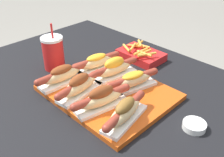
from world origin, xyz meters
The scene contains 11 objects.
serving_tray centered at (-0.02, 0.00, 0.70)m, with size 0.43×0.35×0.02m.
hot_dog_0 centered at (-0.17, -0.09, 0.74)m, with size 0.07×0.22×0.07m.
hot_dog_1 centered at (-0.07, -0.09, 0.74)m, with size 0.08×0.22×0.08m.
hot_dog_2 centered at (0.04, -0.08, 0.74)m, with size 0.09×0.22×0.08m.
hot_dog_3 centered at (0.14, -0.08, 0.74)m, with size 0.09×0.22×0.08m.
hot_dog_4 centered at (-0.16, 0.07, 0.74)m, with size 0.09×0.22×0.07m.
hot_dog_5 centered at (-0.07, 0.08, 0.74)m, with size 0.08×0.22×0.08m.
hot_dog_6 centered at (0.04, 0.07, 0.74)m, with size 0.10×0.22×0.06m.
sauce_bowl centered at (0.30, 0.06, 0.70)m, with size 0.07×0.07×0.02m.
drink_cup centered at (-0.32, -0.02, 0.76)m, with size 0.09×0.09×0.20m.
fries_basket centered at (-0.11, 0.30, 0.71)m, with size 0.20×0.15×0.06m.
Camera 1 is at (0.55, -0.54, 1.24)m, focal length 42.00 mm.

